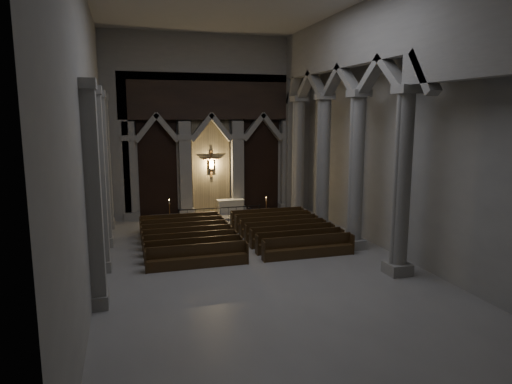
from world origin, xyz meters
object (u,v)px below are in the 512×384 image
altar (230,206)px  pews (238,237)px  altar_rail (220,212)px  candle_stand_left (170,218)px  worshipper (250,216)px  candle_stand_right (266,212)px

altar → pews: altar is taller
altar_rail → candle_stand_left: size_ratio=3.29×
candle_stand_left → worshipper: bearing=-17.0°
candle_stand_right → pews: (-3.25, -5.37, -0.04)m
worshipper → candle_stand_left: bearing=139.7°
candle_stand_left → pews: candle_stand_left is taller
candle_stand_left → pews: bearing=-58.7°
pews → worshipper: size_ratio=8.78×
candle_stand_right → altar_rail: bearing=-168.8°
altar → worshipper: (0.52, -3.19, -0.05)m
worshipper → candle_stand_right: bearing=23.4°
pews → worshipper: worshipper is taller
altar_rail → candle_stand_left: (-3.14, 0.42, -0.25)m
altar → pews: 6.98m
altar_rail → altar: bearing=61.9°
altar → candle_stand_left: (-4.28, -1.73, -0.18)m
candle_stand_right → candle_stand_left: bearing=-178.0°
candle_stand_left → candle_stand_right: bearing=2.0°
altar → candle_stand_right: (2.11, -1.51, -0.24)m
candle_stand_left → candle_stand_right: size_ratio=1.15×
worshipper → altar_rail: bearing=124.7°
altar → pews: (-1.15, -6.88, -0.28)m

